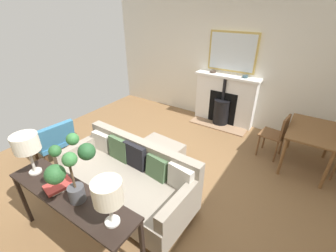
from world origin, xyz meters
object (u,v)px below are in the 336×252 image
object	(u,v)px
dining_chair_near_fireplace	(278,133)
dining_table	(312,135)
table_lamp_far_end	(108,193)
potted_plant	(71,167)
mantel_bowl_far	(245,77)
book_stack	(59,186)
ottoman	(158,153)
armchair_accent	(54,139)
sofa	(128,179)
console_table	(71,200)
fireplace	(224,102)
mantel_bowl_near	(213,72)
table_lamp_near_end	(26,144)

from	to	relation	value
dining_chair_near_fireplace	dining_table	bearing A→B (deg)	91.13
table_lamp_far_end	dining_chair_near_fireplace	size ratio (longest dim) A/B	0.56
potted_plant	mantel_bowl_far	bearing A→B (deg)	173.81
book_stack	ottoman	bearing A→B (deg)	179.11
armchair_accent	sofa	bearing A→B (deg)	90.19
potted_plant	console_table	bearing A→B (deg)	-90.33
armchair_accent	fireplace	bearing A→B (deg)	147.84
fireplace	dining_table	size ratio (longest dim) A/B	1.36
ottoman	dining_chair_near_fireplace	xyz separation A→B (m)	(-1.35, 1.66, 0.28)
table_lamp_far_end	mantel_bowl_far	bearing A→B (deg)	-179.34
mantel_bowl_near	ottoman	size ratio (longest dim) A/B	0.18
sofa	table_lamp_near_end	distance (m)	1.34
fireplace	table_lamp_far_end	distance (m)	3.98
mantel_bowl_near	dining_chair_near_fireplace	bearing A→B (deg)	63.29
table_lamp_far_end	dining_chair_near_fireplace	bearing A→B (deg)	163.88
ottoman	armchair_accent	world-z (taller)	armchair_accent
sofa	table_lamp_near_end	bearing A→B (deg)	-36.90
dining_table	dining_chair_near_fireplace	size ratio (longest dim) A/B	1.25
dining_table	dining_chair_near_fireplace	distance (m)	0.51
console_table	book_stack	world-z (taller)	book_stack
mantel_bowl_far	dining_chair_near_fireplace	distance (m)	1.43
book_stack	dining_chair_near_fireplace	world-z (taller)	dining_chair_near_fireplace
mantel_bowl_far	sofa	distance (m)	3.26
sofa	book_stack	distance (m)	0.98
mantel_bowl_far	dining_table	size ratio (longest dim) A/B	0.12
console_table	table_lamp_near_end	distance (m)	0.80
sofa	ottoman	xyz separation A→B (m)	(-0.91, -0.13, -0.14)
sofa	table_lamp_far_end	world-z (taller)	table_lamp_far_end
dining_chair_near_fireplace	table_lamp_far_end	bearing A→B (deg)	-16.12
fireplace	armchair_accent	xyz separation A→B (m)	(3.07, -1.93, -0.08)
potted_plant	ottoman	bearing A→B (deg)	-170.63
console_table	dining_chair_near_fireplace	bearing A→B (deg)	153.75
armchair_accent	console_table	xyz separation A→B (m)	(0.84, 1.72, 0.26)
sofa	table_lamp_far_end	distance (m)	1.31
table_lamp_far_end	armchair_accent	bearing A→B (deg)	-109.71
ottoman	table_lamp_far_end	bearing A→B (deg)	23.48
mantel_bowl_near	table_lamp_far_end	distance (m)	4.02
book_stack	mantel_bowl_near	bearing A→B (deg)	179.80
mantel_bowl_far	console_table	bearing A→B (deg)	-8.47
mantel_bowl_near	sofa	size ratio (longest dim) A/B	0.07
console_table	dining_table	xyz separation A→B (m)	(-3.12, 2.03, -0.07)
console_table	armchair_accent	bearing A→B (deg)	-116.13
mantel_bowl_far	sofa	xyz separation A→B (m)	(3.10, -0.59, -0.81)
sofa	dining_table	xyz separation A→B (m)	(-2.27, 2.03, 0.26)
mantel_bowl_near	table_lamp_far_end	world-z (taller)	table_lamp_far_end
ottoman	table_lamp_near_end	bearing A→B (deg)	-15.95
dining_chair_near_fireplace	console_table	bearing A→B (deg)	-26.25
fireplace	mantel_bowl_far	distance (m)	0.76
mantel_bowl_near	sofa	world-z (taller)	mantel_bowl_near
mantel_bowl_near	table_lamp_near_end	distance (m)	3.98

